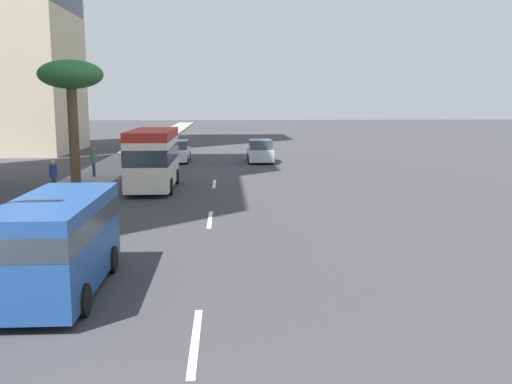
{
  "coord_description": "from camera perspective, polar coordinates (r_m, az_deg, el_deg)",
  "views": [
    {
      "loc": [
        -4.71,
        -0.61,
        4.6
      ],
      "look_at": [
        17.25,
        -1.81,
        1.04
      ],
      "focal_mm": 39.86,
      "sensor_mm": 36.0,
      "label": 1
    }
  ],
  "objects": [
    {
      "name": "lane_stripe_near",
      "position": [
        11.42,
        -6.11,
        -14.59
      ],
      "size": [
        3.2,
        0.16,
        0.01
      ],
      "primitive_type": "cube",
      "color": "silver",
      "rests_on": "ground_plane"
    },
    {
      "name": "car_second",
      "position": [
        43.42,
        -7.93,
        4.03
      ],
      "size": [
        4.44,
        1.85,
        1.61
      ],
      "rotation": [
        0.0,
        0.0,
        3.14
      ],
      "color": "white",
      "rests_on": "ground_plane"
    },
    {
      "name": "van_lead",
      "position": [
        14.39,
        -19.23,
        -4.48
      ],
      "size": [
        5.26,
        2.06,
        2.31
      ],
      "rotation": [
        0.0,
        0.0,
        3.14
      ],
      "color": "#1E478C",
      "rests_on": "ground_plane"
    },
    {
      "name": "lane_stripe_mid",
      "position": [
        22.26,
        -4.64,
        -2.76
      ],
      "size": [
        3.2,
        0.16,
        0.01
      ],
      "primitive_type": "cube",
      "color": "silver",
      "rests_on": "ground_plane"
    },
    {
      "name": "palm_tree",
      "position": [
        32.2,
        -18.08,
        10.72
      ],
      "size": [
        3.4,
        3.4,
        6.58
      ],
      "color": "brown",
      "rests_on": "sidewalk_right"
    },
    {
      "name": "pedestrian_near_lamp",
      "position": [
        34.84,
        -15.99,
        3.03
      ],
      "size": [
        0.39,
        0.35,
        1.69
      ],
      "rotation": [
        0.0,
        0.0,
        5.75
      ],
      "color": "navy",
      "rests_on": "sidewalk_right"
    },
    {
      "name": "sidewalk_right",
      "position": [
        37.31,
        -15.14,
        1.9
      ],
      "size": [
        162.0,
        3.01,
        0.15
      ],
      "primitive_type": "cube",
      "color": "gray",
      "rests_on": "ground_plane"
    },
    {
      "name": "lane_stripe_far",
      "position": [
        31.7,
        -4.2,
        0.83
      ],
      "size": [
        3.2,
        0.16,
        0.01
      ],
      "primitive_type": "cube",
      "color": "silver",
      "rests_on": "ground_plane"
    },
    {
      "name": "pedestrian_by_tree",
      "position": [
        33.54,
        -17.75,
        2.57
      ],
      "size": [
        0.35,
        0.39,
        1.55
      ],
      "rotation": [
        0.0,
        0.0,
        5.21
      ],
      "color": "#333338",
      "rests_on": "sidewalk_right"
    },
    {
      "name": "car_third",
      "position": [
        42.68,
        0.43,
        4.08
      ],
      "size": [
        4.22,
        1.88,
        1.71
      ],
      "color": "silver",
      "rests_on": "ground_plane"
    },
    {
      "name": "minibus_fourth",
      "position": [
        30.04,
        -10.29,
        3.49
      ],
      "size": [
        6.41,
        2.28,
        3.1
      ],
      "rotation": [
        0.0,
        0.0,
        3.14
      ],
      "color": "silver",
      "rests_on": "ground_plane"
    },
    {
      "name": "ground_plane",
      "position": [
        36.51,
        -4.07,
        1.92
      ],
      "size": [
        198.0,
        198.0,
        0.0
      ],
      "primitive_type": "plane",
      "color": "#38383A"
    },
    {
      "name": "pedestrian_mid_block",
      "position": [
        28.82,
        -19.67,
        1.55
      ],
      "size": [
        0.37,
        0.39,
        1.63
      ],
      "rotation": [
        0.0,
        0.0,
        0.91
      ],
      "color": "#333338",
      "rests_on": "sidewalk_right"
    }
  ]
}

